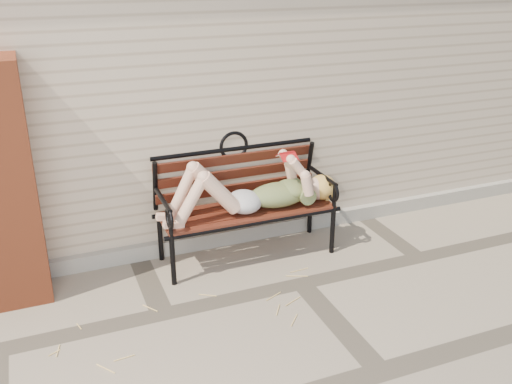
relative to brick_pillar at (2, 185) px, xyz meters
name	(u,v)px	position (x,y,z in m)	size (l,w,h in m)	color
ground	(302,283)	(2.30, -0.75, -1.00)	(80.00, 80.00, 0.00)	gray
house_wall	(198,59)	(2.30, 2.25, 0.50)	(8.00, 4.00, 3.00)	#C4B199
foundation_strip	(260,231)	(2.30, 0.22, -0.93)	(8.00, 0.10, 0.15)	#A5A195
brick_pillar	(2,185)	(0.00, 0.00, 0.00)	(0.50, 0.50, 2.00)	#A14324
garden_bench	(243,190)	(2.04, 0.01, -0.35)	(1.78, 0.71, 1.15)	black
reading_woman	(250,191)	(2.05, -0.13, -0.31)	(1.68, 0.38, 0.53)	#0B364F
straw_scatter	(187,344)	(1.13, -1.21, -0.99)	(2.66, 1.65, 0.01)	#E9C271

